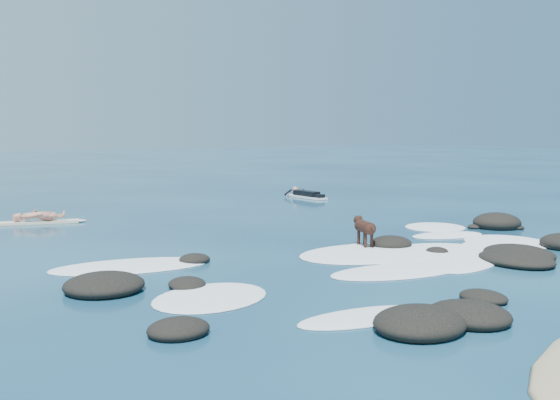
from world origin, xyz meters
TOP-DOWN VIEW (x-y plane):
  - ground at (0.00, 0.00)m, footprint 160.00×160.00m
  - reef_rocks at (1.81, -2.17)m, footprint 14.93×7.48m
  - breaking_foam at (0.53, -0.77)m, footprint 14.57×7.55m
  - standing_surfer_rig at (-5.64, 9.25)m, footprint 2.82×1.15m
  - paddling_surfer_rig at (5.75, 10.69)m, footprint 1.11×2.49m
  - dog at (0.28, 0.53)m, footprint 0.56×1.23m

SIDE VIEW (x-z plane):
  - ground at x=0.00m, z-range 0.00..0.00m
  - breaking_foam at x=0.53m, z-range -0.05..0.07m
  - reef_rocks at x=1.81m, z-range -0.20..0.42m
  - paddling_surfer_rig at x=5.75m, z-range -0.07..0.36m
  - dog at x=0.28m, z-range 0.13..0.93m
  - standing_surfer_rig at x=-5.64m, z-range -0.17..1.46m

